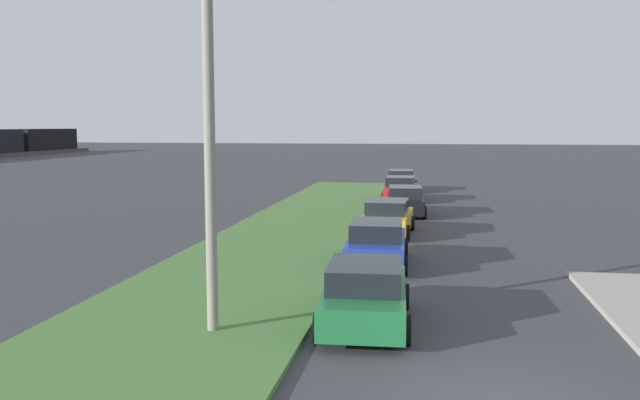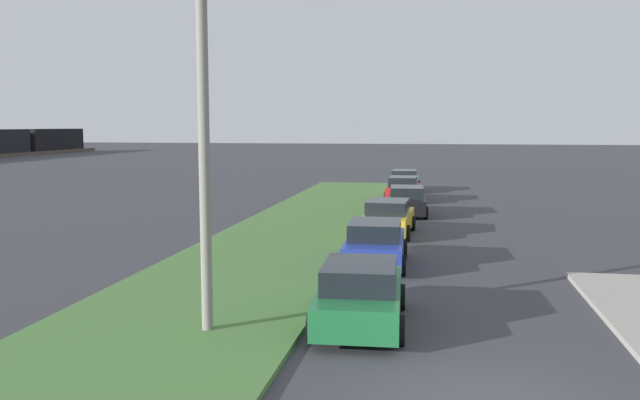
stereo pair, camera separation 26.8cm
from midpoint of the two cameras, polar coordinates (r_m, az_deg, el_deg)
The scene contains 8 objects.
grass_median at distance 21.74m, azimuth -5.34°, elevation -5.42°, with size 60.00×6.00×0.12m, color #477238.
parked_car_green at distance 15.18m, azimuth 4.00°, elevation -8.10°, with size 4.38×2.17×1.47m.
parked_car_blue at distance 21.47m, azimuth 5.13°, elevation -3.78°, with size 4.35×2.12×1.47m.
parked_car_yellow at distance 27.48m, azimuth 6.16°, elevation -1.54°, with size 4.37×2.16×1.47m.
parked_car_black at distance 33.61m, azimuth 7.70°, elevation -0.10°, with size 4.39×2.20×1.47m.
parked_car_red at distance 39.94m, azimuth 7.37°, elevation 0.94°, with size 4.34×2.09×1.47m.
parked_car_white at distance 45.89m, azimuth 7.45°, elevation 1.65°, with size 4.32×2.05×1.47m.
streetlight at distance 14.12m, azimuth -8.00°, elevation 5.83°, with size 0.84×2.85×7.50m.
Camera 2 is at (-10.48, 0.98, 4.53)m, focal length 37.18 mm.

